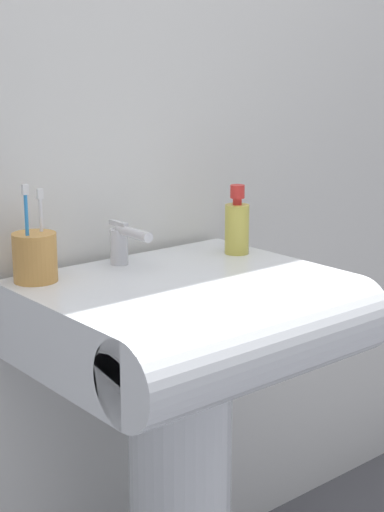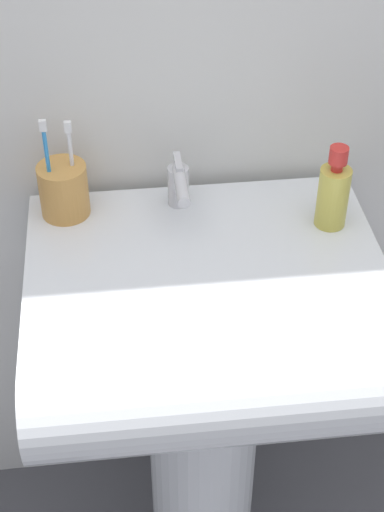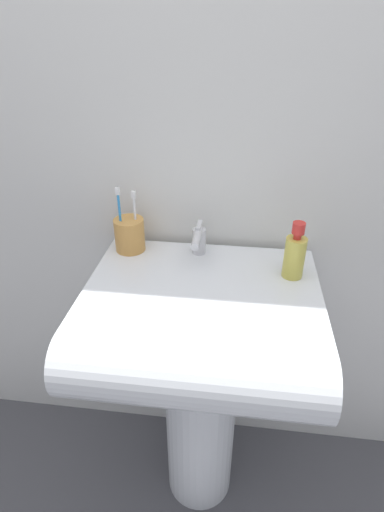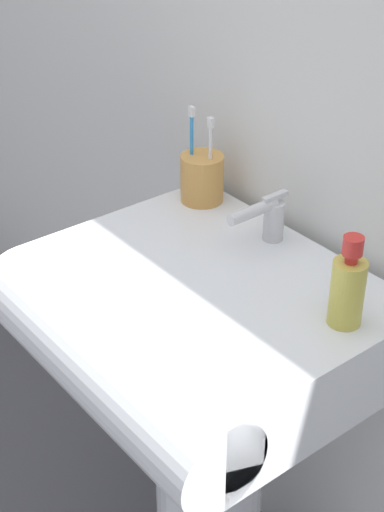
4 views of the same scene
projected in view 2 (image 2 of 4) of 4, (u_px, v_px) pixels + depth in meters
The scene contains 5 objects.
sink_pedestal at pixel (203, 446), 1.62m from camera, with size 0.22×0.22×0.69m, color white.
sink_basin at pixel (209, 319), 1.31m from camera, with size 0.60×0.52×0.16m.
faucet at pixel (179, 185), 1.38m from camera, with size 0.04×0.13×0.09m.
toothbrush_cup at pixel (64, 189), 1.37m from camera, with size 0.09×0.09×0.20m.
soap_bottle at pixel (333, 194), 1.34m from camera, with size 0.05×0.05×0.16m.
Camera 2 is at (-0.13, -0.98, 1.69)m, focal length 55.00 mm.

